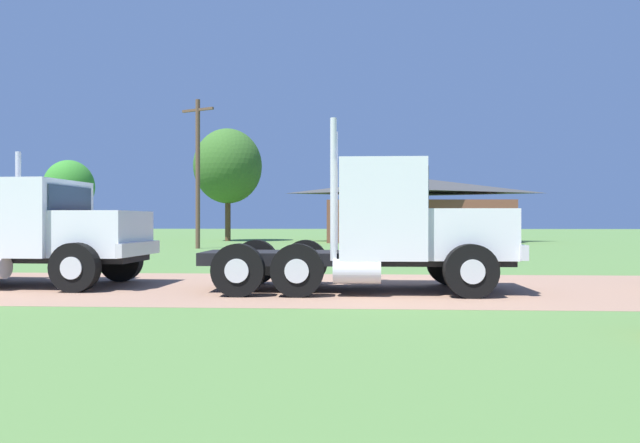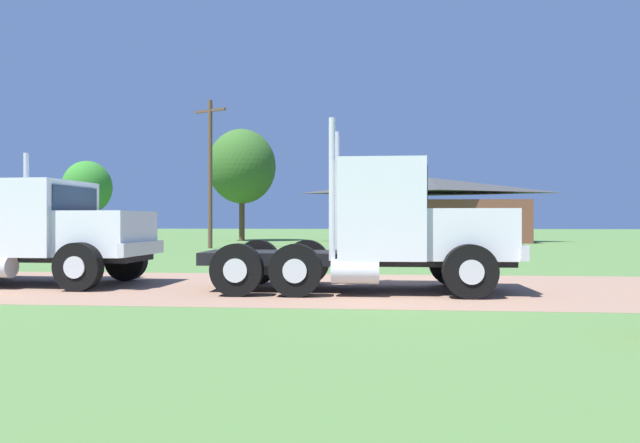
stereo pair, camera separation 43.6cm
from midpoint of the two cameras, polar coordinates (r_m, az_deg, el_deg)
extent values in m
plane|color=#4D7238|center=(13.55, 8.98, -6.70)|extent=(200.00, 200.00, 0.00)
cube|color=#906C56|center=(13.55, 8.98, -6.69)|extent=(120.00, 6.61, 0.01)
cube|color=black|center=(12.88, 4.47, -3.70)|extent=(6.93, 1.63, 0.28)
cube|color=white|center=(13.09, 15.42, -1.21)|extent=(1.96, 2.08, 1.11)
cube|color=silver|center=(13.34, 19.74, -2.80)|extent=(0.18, 2.26, 0.32)
cube|color=white|center=(12.87, 7.10, 1.18)|extent=(1.87, 2.38, 2.19)
cube|color=#2D3D4C|center=(12.96, 11.28, 3.11)|extent=(0.06, 1.97, 0.96)
cylinder|color=silver|center=(13.81, 2.59, 2.86)|extent=(0.14, 0.14, 3.04)
cylinder|color=silver|center=(11.95, 2.28, 3.29)|extent=(0.14, 0.14, 3.04)
cylinder|color=silver|center=(11.87, 4.64, -5.08)|extent=(1.00, 0.53, 0.52)
cylinder|color=black|center=(14.27, 14.14, -4.10)|extent=(1.12, 0.31, 1.12)
cylinder|color=silver|center=(14.43, 14.03, -4.06)|extent=(0.50, 0.04, 0.50)
cylinder|color=black|center=(11.96, 16.03, -4.91)|extent=(1.12, 0.31, 1.12)
cylinder|color=silver|center=(11.80, 16.19, -4.97)|extent=(0.50, 0.04, 0.50)
cylinder|color=black|center=(14.29, -5.45, -4.10)|extent=(1.12, 0.31, 1.12)
cylinder|color=silver|center=(14.44, -5.34, -4.05)|extent=(0.50, 0.04, 0.50)
cylinder|color=black|center=(11.98, -7.42, -4.90)|extent=(1.12, 0.31, 1.12)
cylinder|color=silver|center=(11.82, -7.58, -4.96)|extent=(0.50, 0.04, 0.50)
cylinder|color=black|center=(14.13, -0.44, -4.14)|extent=(1.12, 0.31, 1.12)
cylinder|color=silver|center=(14.28, -0.38, -4.10)|extent=(0.50, 0.04, 0.50)
cylinder|color=black|center=(11.78, -1.44, -4.98)|extent=(1.12, 0.31, 1.12)
cylinder|color=silver|center=(11.63, -1.52, -5.05)|extent=(0.50, 0.04, 0.50)
cube|color=black|center=(16.15, -28.58, -2.97)|extent=(7.19, 1.84, 0.28)
cube|color=white|center=(14.70, -20.00, -1.13)|extent=(1.79, 2.09, 1.09)
cube|color=silver|center=(14.32, -16.79, -2.63)|extent=(0.26, 2.21, 0.32)
cube|color=white|center=(15.59, -25.79, 0.32)|extent=(1.93, 2.38, 1.85)
cube|color=#2D3D4C|center=(15.11, -22.81, 1.74)|extent=(0.12, 1.92, 0.81)
cylinder|color=silver|center=(16.94, -27.03, 1.71)|extent=(0.14, 0.14, 2.68)
cylinder|color=black|center=(15.80, -18.35, -3.72)|extent=(1.12, 0.35, 1.11)
cylinder|color=silver|center=(15.94, -18.10, -3.69)|extent=(0.50, 0.06, 0.50)
cylinder|color=black|center=(13.77, -22.53, -4.28)|extent=(1.12, 0.35, 1.11)
cylinder|color=silver|center=(13.63, -22.87, -4.32)|extent=(0.50, 0.06, 0.50)
cube|color=brown|center=(43.76, 11.34, 0.01)|extent=(13.79, 6.86, 3.13)
pyramid|color=#393939|center=(43.84, 11.34, 3.62)|extent=(14.48, 7.20, 1.19)
cube|color=black|center=(40.28, 9.11, -0.65)|extent=(1.80, 0.11, 2.20)
cylinder|color=brown|center=(33.40, -10.73, 4.73)|extent=(0.26, 0.26, 8.64)
cube|color=brown|center=(33.90, -10.73, 11.01)|extent=(2.07, 1.01, 0.14)
cylinder|color=#513823|center=(59.62, -22.37, -0.02)|extent=(0.44, 0.44, 3.04)
ellipsoid|color=#327C28|center=(59.71, -22.37, 3.24)|extent=(4.70, 4.70, 5.17)
cylinder|color=#513823|center=(45.30, -7.67, 0.44)|extent=(0.44, 0.44, 3.81)
ellipsoid|color=#335F22|center=(45.51, -7.67, 5.57)|extent=(5.42, 5.42, 5.96)
camera|label=1|loc=(0.22, -89.03, 0.00)|focal=31.50mm
camera|label=2|loc=(0.22, 90.97, 0.00)|focal=31.50mm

